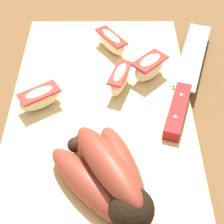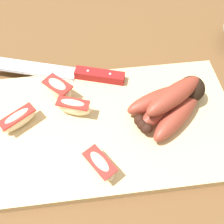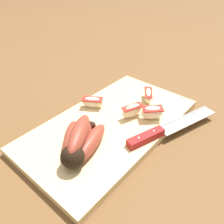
# 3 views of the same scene
# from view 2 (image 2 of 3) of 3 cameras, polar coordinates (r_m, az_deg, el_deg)

# --- Properties ---
(ground_plane) EXTENTS (6.00, 6.00, 0.00)m
(ground_plane) POSITION_cam_2_polar(r_m,az_deg,el_deg) (0.49, -1.37, -3.68)
(ground_plane) COLOR brown
(cutting_board) EXTENTS (0.48, 0.26, 0.02)m
(cutting_board) POSITION_cam_2_polar(r_m,az_deg,el_deg) (0.48, -1.56, -2.68)
(cutting_board) COLOR #DBBC84
(cutting_board) RESTS_ON ground_plane
(banana_bunch) EXTENTS (0.15, 0.13, 0.07)m
(banana_bunch) POSITION_cam_2_polar(r_m,az_deg,el_deg) (0.47, 13.07, 2.01)
(banana_bunch) COLOR black
(banana_bunch) RESTS_ON cutting_board
(chefs_knife) EXTENTS (0.28, 0.11, 0.02)m
(chefs_knife) POSITION_cam_2_polar(r_m,az_deg,el_deg) (0.54, -7.95, 8.45)
(chefs_knife) COLOR silver
(chefs_knife) RESTS_ON cutting_board
(apple_wedge_near) EXTENTS (0.07, 0.04, 0.04)m
(apple_wedge_near) POSITION_cam_2_polar(r_m,az_deg,el_deg) (0.47, -8.45, 1.11)
(apple_wedge_near) COLOR beige
(apple_wedge_near) RESTS_ON cutting_board
(apple_wedge_middle) EXTENTS (0.06, 0.07, 0.03)m
(apple_wedge_middle) POSITION_cam_2_polar(r_m,az_deg,el_deg) (0.41, -2.68, -11.43)
(apple_wedge_middle) COLOR beige
(apple_wedge_middle) RESTS_ON cutting_board
(apple_wedge_far) EXTENTS (0.07, 0.06, 0.03)m
(apple_wedge_far) POSITION_cam_2_polar(r_m,az_deg,el_deg) (0.48, -19.88, -1.51)
(apple_wedge_far) COLOR beige
(apple_wedge_far) RESTS_ON cutting_board
(apple_wedge_extra) EXTENTS (0.06, 0.06, 0.04)m
(apple_wedge_extra) POSITION_cam_2_polar(r_m,az_deg,el_deg) (0.50, -11.72, 5.06)
(apple_wedge_extra) COLOR beige
(apple_wedge_extra) RESTS_ON cutting_board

